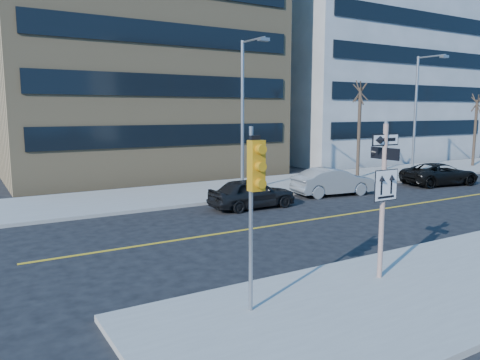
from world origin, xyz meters
TOP-DOWN VIEW (x-y plane):
  - ground at (0.00, 0.00)m, footprint 120.00×120.00m
  - far_sidewalk at (18.00, 12.00)m, footprint 66.00×6.00m
  - road_centerline at (12.00, 4.00)m, footprint 40.00×0.14m
  - sign_pole at (0.00, -2.51)m, footprint 0.92×0.92m
  - traffic_signal at (-4.00, -2.66)m, footprint 0.32×0.45m
  - parked_car_a at (2.26, 7.29)m, footprint 1.74×4.16m
  - parked_car_b at (7.79, 7.89)m, footprint 2.20×4.64m
  - parked_car_c at (15.85, 7.24)m, footprint 3.03×5.13m
  - streetlight_a at (4.00, 10.76)m, footprint 0.55×2.25m
  - streetlight_b at (18.00, 10.76)m, footprint 0.55×2.25m
  - street_tree_west at (13.00, 11.30)m, footprint 1.80×1.80m
  - street_tree_east at (26.00, 11.60)m, footprint 1.80×1.80m
  - building_brick at (2.00, 25.00)m, footprint 18.00×18.00m
  - building_grey_mid at (24.00, 24.00)m, footprint 20.00×16.00m
  - building_grey_far at (45.00, 27.00)m, footprint 18.00×18.00m

SIDE VIEW (x-z plane):
  - ground at x=0.00m, z-range 0.00..0.00m
  - road_centerline at x=12.00m, z-range 0.00..0.01m
  - far_sidewalk at x=18.00m, z-range 0.00..0.15m
  - parked_car_c at x=15.85m, z-range 0.00..1.34m
  - parked_car_a at x=2.26m, z-range 0.00..1.41m
  - parked_car_b at x=7.79m, z-range 0.00..1.47m
  - sign_pole at x=0.00m, z-range 0.41..4.47m
  - traffic_signal at x=-4.00m, z-range 1.03..5.03m
  - streetlight_a at x=4.00m, z-range 0.76..8.76m
  - streetlight_b at x=18.00m, z-range 0.76..8.76m
  - street_tree_east at x=26.00m, z-range 2.07..7.82m
  - street_tree_west at x=13.00m, z-range 2.35..8.70m
  - building_grey_mid at x=24.00m, z-range 0.00..15.00m
  - building_grey_far at x=45.00m, z-range 0.00..16.00m
  - building_brick at x=2.00m, z-range 0.00..18.00m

